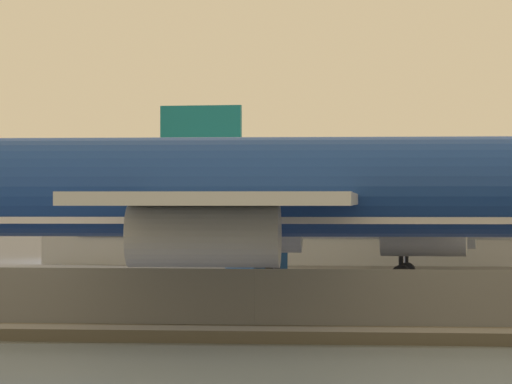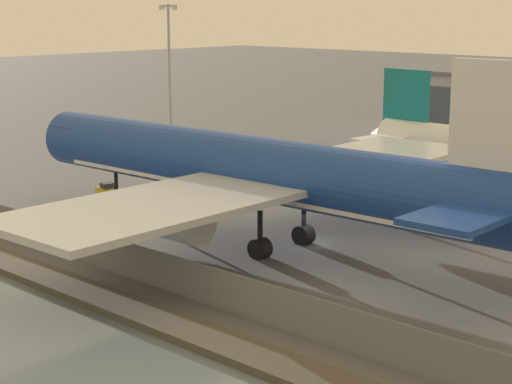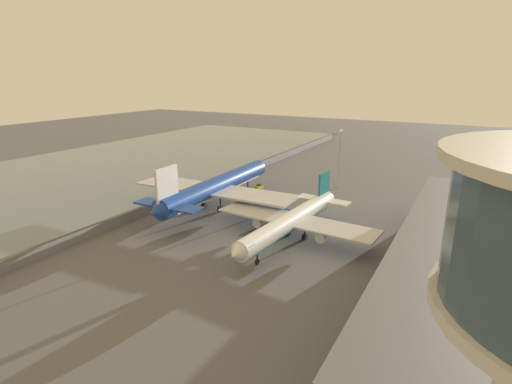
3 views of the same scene
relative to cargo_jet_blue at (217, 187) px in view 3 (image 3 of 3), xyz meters
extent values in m
plane|color=#565659|center=(3.08, 3.23, -6.10)|extent=(500.00, 500.00, 0.00)
cube|color=slate|center=(3.08, -67.77, -6.09)|extent=(320.00, 98.00, 0.01)
cube|color=#474238|center=(3.08, -17.27, -5.85)|extent=(320.00, 3.00, 0.50)
cube|color=slate|center=(3.08, -12.77, -4.76)|extent=(280.00, 0.08, 2.67)
cylinder|color=slate|center=(-94.92, -12.77, -4.76)|extent=(0.10, 0.10, 2.67)
cylinder|color=slate|center=(3.08, -12.77, -4.76)|extent=(0.10, 0.10, 2.67)
cylinder|color=#193D93|center=(-0.82, -0.02, 0.22)|extent=(49.25, 6.54, 5.16)
cone|color=#193D93|center=(-26.79, -0.76, 0.22)|extent=(3.49, 4.99, 4.90)
cone|color=#193D93|center=(25.15, 0.71, 0.22)|extent=(3.48, 4.74, 4.64)
cube|color=#232D3D|center=(-23.41, -0.66, 0.87)|extent=(2.96, 4.46, 1.55)
cube|color=silver|center=(-0.82, -0.02, -1.19)|extent=(41.86, 5.30, 0.93)
cube|color=#B7BABF|center=(1.97, -11.74, -0.42)|extent=(11.47, 23.88, 0.52)
cube|color=#B7BABF|center=(1.30, 11.83, -0.42)|extent=(11.47, 23.88, 0.52)
cylinder|color=#B7BABF|center=(0.44, -9.90, -2.10)|extent=(6.95, 3.03, 2.84)
cylinder|color=#B7BABF|center=(-0.12, 9.90, -2.10)|extent=(6.95, 3.03, 2.84)
cube|color=silver|center=(20.78, 0.59, 5.38)|extent=(7.38, 0.83, 8.77)
cube|color=#193D93|center=(20.91, -3.73, 0.61)|extent=(5.15, 8.78, 0.41)
cube|color=#193D93|center=(20.66, 4.91, 0.61)|extent=(5.15, 8.78, 0.41)
cylinder|color=black|center=(-18.01, -0.51, -3.86)|extent=(0.36, 0.36, 3.02)
cylinder|color=black|center=(-18.01, -0.51, -5.37)|extent=(1.46, 0.61, 1.44)
cylinder|color=black|center=(2.69, -2.63, -3.86)|extent=(0.41, 0.41, 3.02)
cylinder|color=black|center=(2.69, -2.63, -5.37)|extent=(1.69, 1.21, 1.66)
cylinder|color=black|center=(2.54, 2.78, -3.86)|extent=(0.41, 0.41, 3.02)
cylinder|color=black|center=(2.54, 2.78, -5.37)|extent=(1.69, 1.21, 1.66)
cylinder|color=white|center=(11.80, 28.02, -1.14)|extent=(39.46, 6.96, 4.05)
cone|color=white|center=(32.49, 26.47, -1.14)|extent=(2.91, 4.03, 3.85)
cone|color=white|center=(-8.89, 29.56, -1.14)|extent=(2.90, 3.83, 3.64)
cube|color=#232D3D|center=(29.81, 26.67, -0.63)|extent=(2.48, 3.60, 1.21)
cube|color=#14707A|center=(11.80, 28.02, -2.25)|extent=(33.53, 5.72, 0.73)
cube|color=#B7BABF|center=(10.54, 37.56, -1.64)|extent=(10.02, 19.44, 0.40)
cube|color=#B7BABF|center=(9.14, 18.76, -1.64)|extent=(10.02, 19.44, 0.40)
cylinder|color=#B7BABF|center=(11.60, 35.97, -2.96)|extent=(5.65, 2.63, 2.23)
cylinder|color=#B7BABF|center=(10.42, 20.18, -2.96)|extent=(5.65, 2.63, 2.23)
cube|color=#14707A|center=(-5.43, 29.30, 2.91)|extent=(5.91, 0.92, 6.88)
cube|color=white|center=(-5.18, 32.75, -0.83)|extent=(4.43, 7.18, 0.32)
cube|color=white|center=(-5.69, 25.86, -0.83)|extent=(4.43, 7.18, 0.32)
cylinder|color=black|center=(25.50, 26.99, -4.35)|extent=(0.28, 0.28, 2.37)
cylinder|color=black|center=(25.50, 26.99, -5.53)|extent=(1.16, 0.53, 1.13)
cylinder|color=black|center=(9.21, 30.34, -4.35)|extent=(0.32, 0.32, 2.37)
cylinder|color=black|center=(9.21, 30.34, -5.53)|extent=(1.37, 1.01, 1.30)
cylinder|color=black|center=(8.90, 26.10, -4.35)|extent=(0.32, 0.32, 2.37)
cylinder|color=black|center=(8.90, 26.10, -5.53)|extent=(1.37, 1.01, 1.30)
cube|color=yellow|center=(-21.65, 1.46, -5.35)|extent=(3.40, 2.06, 1.11)
cube|color=#283847|center=(-22.05, 1.52, -4.55)|extent=(1.30, 1.43, 0.50)
cylinder|color=black|center=(-22.73, 0.94, -5.75)|extent=(0.73, 0.32, 0.70)
cylinder|color=black|center=(-22.53, 2.28, -5.75)|extent=(0.73, 0.32, 0.70)
cylinder|color=black|center=(-20.77, 0.64, -5.75)|extent=(0.73, 0.32, 0.70)
cylinder|color=black|center=(-20.57, 1.99, -5.75)|extent=(0.73, 0.32, 0.70)
cube|color=#19519E|center=(-0.63, 22.34, -4.83)|extent=(3.73, 5.60, 2.07)
cube|color=#283847|center=(-1.24, 20.63, -4.44)|extent=(2.26, 1.75, 0.83)
cube|color=orange|center=(-0.63, 22.34, -3.70)|extent=(1.16, 0.82, 0.16)
cylinder|color=black|center=(-0.30, 20.51, -5.68)|extent=(0.49, 0.87, 0.84)
cylinder|color=black|center=(-2.05, 21.14, -5.68)|extent=(0.49, 0.87, 0.84)
cylinder|color=black|center=(0.79, 23.55, -5.68)|extent=(0.49, 0.87, 0.84)
cylinder|color=black|center=(-0.97, 24.17, -5.68)|extent=(0.49, 0.87, 0.84)
cube|color=#9EA3AD|center=(18.81, 59.76, -1.15)|extent=(83.69, 14.82, 9.89)
cube|color=#3D4C5B|center=(18.81, 52.27, -0.65)|extent=(76.99, 0.16, 5.94)
cube|color=#5B5E63|center=(18.81, 59.76, 4.05)|extent=(84.29, 15.42, 0.50)
cylinder|color=#A8A8AD|center=(-37.09, 23.05, 3.57)|extent=(0.36, 0.36, 19.34)
cube|color=#A8A8AD|center=(-37.09, 23.05, 12.99)|extent=(3.20, 0.24, 0.24)
cube|color=silver|center=(-38.29, 23.05, 12.69)|extent=(0.60, 0.40, 0.44)
cube|color=silver|center=(-35.89, 23.05, 12.69)|extent=(0.60, 0.40, 0.44)
camera|label=1|loc=(10.10, -76.81, -0.52)|focal=105.00mm
camera|label=2|loc=(46.16, -49.30, 13.11)|focal=60.00mm
camera|label=3|loc=(88.20, 61.67, 29.95)|focal=28.00mm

